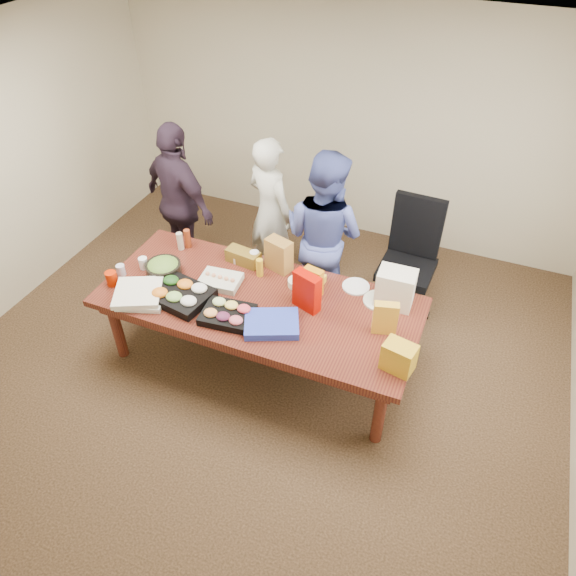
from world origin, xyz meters
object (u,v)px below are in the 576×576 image
at_px(person_center, 270,212).
at_px(salad_bowl, 164,269).
at_px(office_chair, 407,265).
at_px(sheet_cake, 220,281).
at_px(conference_table, 260,330).
at_px(person_right, 324,236).

bearing_deg(person_center, salad_bowl, 91.27).
bearing_deg(office_chair, salad_bowl, -147.01).
height_order(office_chair, sheet_cake, office_chair).
xyz_separation_m(conference_table, sheet_cake, (-0.41, 0.07, 0.41)).
bearing_deg(person_center, person_right, -178.66).
height_order(conference_table, person_center, person_center).
bearing_deg(salad_bowl, person_right, 38.27).
relative_size(person_right, sheet_cake, 4.90).
distance_m(sheet_cake, salad_bowl, 0.55).
height_order(conference_table, salad_bowl, salad_bowl).
distance_m(person_right, sheet_cake, 1.11).
bearing_deg(sheet_cake, person_right, 47.46).
height_order(conference_table, person_right, person_right).
height_order(person_center, salad_bowl, person_center).
xyz_separation_m(person_center, sheet_cake, (0.03, -1.17, -0.04)).
height_order(person_right, salad_bowl, person_right).
height_order(conference_table, office_chair, office_chair).
relative_size(conference_table, sheet_cake, 7.80).
bearing_deg(conference_table, salad_bowl, 179.81).
bearing_deg(office_chair, conference_table, -129.24).
distance_m(office_chair, sheet_cake, 1.85).
distance_m(person_center, salad_bowl, 1.35).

